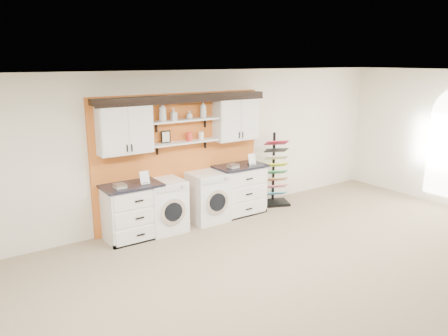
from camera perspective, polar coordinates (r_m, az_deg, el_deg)
floor at (r=5.69m, az=15.33°, el=-18.19°), size 10.00×10.00×0.00m
ceiling at (r=4.85m, az=17.49°, el=11.20°), size 10.00×10.00×0.00m
wall_back at (r=8.13m, az=-5.84°, el=2.69°), size 10.00×0.00×10.00m
accent_panel at (r=8.14m, az=-5.69°, el=1.27°), size 3.40×0.07×2.40m
upper_cabinet_left at (r=7.39m, az=-12.89°, el=5.06°), size 0.90×0.35×0.84m
upper_cabinet_right at (r=8.47m, az=1.52°, el=6.50°), size 0.90×0.35×0.84m
shelf_lower at (r=7.93m, az=-5.17°, el=3.38°), size 1.32×0.28×0.03m
shelf_upper at (r=7.87m, az=-5.23°, el=6.24°), size 1.32×0.28×0.03m
crown_molding at (r=7.84m, az=-5.34°, el=9.13°), size 3.30×0.41×0.13m
picture_frame at (r=7.79m, az=-7.61°, el=4.05°), size 0.18×0.02×0.22m
canister_red at (r=7.97m, az=-4.55°, el=4.13°), size 0.11×0.11×0.16m
canister_cream at (r=8.09m, az=-3.01°, el=4.24°), size 0.10×0.10×0.14m
base_cabinet_left at (r=7.59m, az=-11.89°, el=-5.58°), size 0.98×0.66×0.96m
base_cabinet_right at (r=8.65m, az=2.05°, el=-2.78°), size 1.00×0.66×0.98m
washer at (r=7.83m, az=-7.80°, el=-4.90°), size 0.67×0.71×0.93m
dryer at (r=8.24m, az=-2.17°, el=-3.77°), size 0.67×0.71×0.94m
sample_rack at (r=9.24m, az=6.70°, el=-1.73°), size 0.69×0.64×1.51m
soap_bottle_a at (r=7.65m, az=-8.02°, el=7.32°), size 0.18×0.18×0.33m
soap_bottle_b at (r=7.76m, az=-6.57°, el=6.98°), size 0.10×0.10×0.21m
soap_bottle_c at (r=7.91m, az=-4.55°, el=6.94°), size 0.15×0.15×0.15m
soap_bottle_d at (r=8.05m, az=-2.74°, el=7.68°), size 0.17×0.17×0.31m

